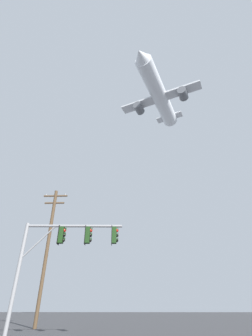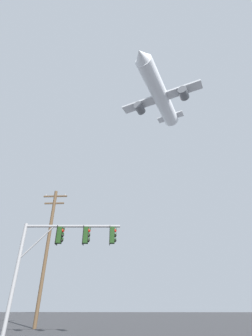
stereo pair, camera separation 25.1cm
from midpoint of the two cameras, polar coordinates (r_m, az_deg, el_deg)
signal_pole_near at (r=14.47m, az=-15.04°, el=-17.32°), size 5.55×0.59×5.57m
utility_pole at (r=22.23m, az=-18.41°, el=-17.28°), size 2.20×0.28×10.84m
airplane at (r=59.22m, az=7.64°, el=16.77°), size 18.46×23.90×6.76m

